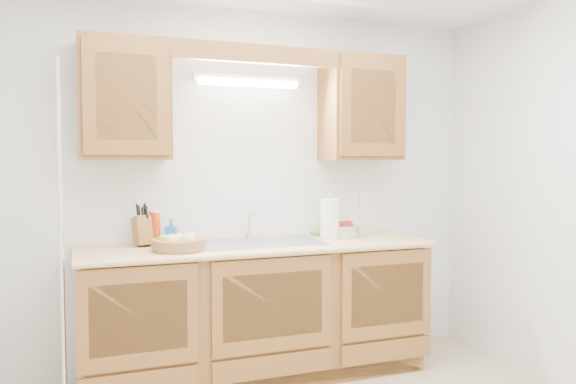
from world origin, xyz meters
name	(u,v)px	position (x,y,z in m)	size (l,w,h in m)	color
room	(336,203)	(0.00, 0.00, 1.25)	(3.52, 3.50, 2.50)	#C4B28D
base_cabinets	(258,312)	(0.00, 1.20, 0.44)	(2.20, 0.60, 0.86)	brown
countertop	(259,246)	(0.00, 1.19, 0.88)	(2.30, 0.63, 0.04)	tan
upper_cabinet_left	(124,100)	(-0.83, 1.33, 1.83)	(0.55, 0.33, 0.75)	brown
upper_cabinet_right	(361,109)	(0.83, 1.33, 1.83)	(0.55, 0.33, 0.75)	brown
valance	(258,54)	(0.00, 1.19, 2.14)	(2.20, 0.05, 0.12)	brown
fluorescent_fixture	(248,81)	(0.00, 1.42, 2.00)	(0.76, 0.08, 0.08)	white
sink	(258,254)	(0.00, 1.21, 0.83)	(0.84, 0.46, 0.36)	#9E9EA3
wire_shelf_pole	(62,243)	(-1.20, 0.94, 1.00)	(0.03, 0.03, 2.00)	silver
outlet_plate	(365,200)	(0.95, 1.49, 1.15)	(0.08, 0.01, 0.12)	white
fruit_basket	(179,243)	(-0.54, 1.08, 0.94)	(0.34, 0.34, 0.10)	olive
knife_block	(142,230)	(-0.73, 1.34, 1.00)	(0.13, 0.18, 0.28)	brown
orange_canister	(155,227)	(-0.65, 1.40, 1.01)	(0.08, 0.08, 0.22)	#CC3A0B
soap_bottle	(171,231)	(-0.54, 1.38, 0.98)	(0.07, 0.08, 0.16)	#236EAF
sponge	(318,234)	(0.54, 1.44, 0.91)	(0.10, 0.07, 0.02)	#CC333F
paper_towel	(330,219)	(0.54, 1.24, 1.04)	(0.17, 0.17, 0.33)	silver
apple_bowl	(344,230)	(0.66, 1.26, 0.95)	(0.24, 0.24, 0.12)	silver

